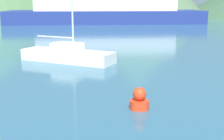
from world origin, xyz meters
The scene contains 3 objects.
sailboat_inner centered at (-3.60, 21.62, 0.50)m, with size 7.03×3.85×6.97m.
ferry_distant centered at (-7.06, 59.51, 2.41)m, with size 37.44×17.20×7.07m.
buoy_marker centered at (1.96, 12.45, 0.36)m, with size 0.77×0.77×0.89m.
Camera 1 is at (2.54, 0.64, 4.22)m, focal length 50.00 mm.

